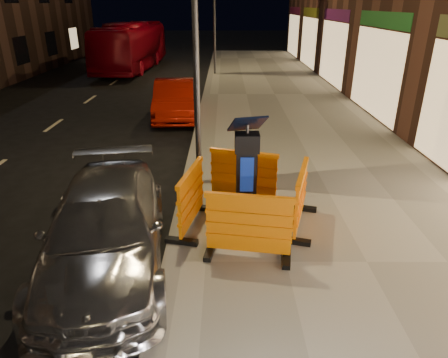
{
  "coord_description": "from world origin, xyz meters",
  "views": [
    {
      "loc": [
        0.81,
        -5.1,
        3.79
      ],
      "look_at": [
        0.8,
        1.0,
        1.1
      ],
      "focal_mm": 32.0,
      "sensor_mm": 36.0,
      "label": 1
    }
  ],
  "objects_px": {
    "barrier_back": "(243,177)",
    "barrier_front": "(249,227)",
    "barrier_kerbside": "(191,198)",
    "car_silver": "(110,262)",
    "parking_kiosk": "(246,176)",
    "car_red": "(175,117)",
    "barrier_bldgside": "(300,199)",
    "bus_doubledecker": "(134,69)"
  },
  "relations": [
    {
      "from": "barrier_front",
      "to": "car_silver",
      "type": "bearing_deg",
      "value": -171.6
    },
    {
      "from": "parking_kiosk",
      "to": "barrier_front",
      "type": "height_order",
      "value": "parking_kiosk"
    },
    {
      "from": "barrier_back",
      "to": "car_silver",
      "type": "height_order",
      "value": "barrier_back"
    },
    {
      "from": "bus_doubledecker",
      "to": "car_red",
      "type": "bearing_deg",
      "value": -69.01
    },
    {
      "from": "parking_kiosk",
      "to": "barrier_bldgside",
      "type": "relative_size",
      "value": 1.4
    },
    {
      "from": "parking_kiosk",
      "to": "bus_doubledecker",
      "type": "distance_m",
      "value": 20.52
    },
    {
      "from": "bus_doubledecker",
      "to": "barrier_back",
      "type": "bearing_deg",
      "value": -69.6
    },
    {
      "from": "parking_kiosk",
      "to": "barrier_kerbside",
      "type": "distance_m",
      "value": 1.04
    },
    {
      "from": "barrier_front",
      "to": "car_red",
      "type": "height_order",
      "value": "barrier_front"
    },
    {
      "from": "parking_kiosk",
      "to": "barrier_back",
      "type": "height_order",
      "value": "parking_kiosk"
    },
    {
      "from": "barrier_kerbside",
      "to": "bus_doubledecker",
      "type": "xyz_separation_m",
      "value": [
        -5.13,
        19.56,
        -0.68
      ]
    },
    {
      "from": "barrier_front",
      "to": "car_red",
      "type": "distance_m",
      "value": 9.21
    },
    {
      "from": "barrier_kerbside",
      "to": "bus_doubledecker",
      "type": "height_order",
      "value": "bus_doubledecker"
    },
    {
      "from": "barrier_kerbside",
      "to": "barrier_front",
      "type": "bearing_deg",
      "value": -122.77
    },
    {
      "from": "parking_kiosk",
      "to": "car_silver",
      "type": "distance_m",
      "value": 2.62
    },
    {
      "from": "barrier_back",
      "to": "barrier_kerbside",
      "type": "relative_size",
      "value": 1.0
    },
    {
      "from": "car_silver",
      "to": "bus_doubledecker",
      "type": "bearing_deg",
      "value": 91.4
    },
    {
      "from": "parking_kiosk",
      "to": "barrier_back",
      "type": "relative_size",
      "value": 1.4
    },
    {
      "from": "barrier_bldgside",
      "to": "car_silver",
      "type": "relative_size",
      "value": 0.31
    },
    {
      "from": "parking_kiosk",
      "to": "barrier_kerbside",
      "type": "bearing_deg",
      "value": -165.77
    },
    {
      "from": "parking_kiosk",
      "to": "bus_doubledecker",
      "type": "xyz_separation_m",
      "value": [
        -6.08,
        19.56,
        -1.11
      ]
    },
    {
      "from": "parking_kiosk",
      "to": "barrier_bldgside",
      "type": "height_order",
      "value": "parking_kiosk"
    },
    {
      "from": "barrier_back",
      "to": "car_silver",
      "type": "bearing_deg",
      "value": -122.37
    },
    {
      "from": "barrier_back",
      "to": "barrier_bldgside",
      "type": "bearing_deg",
      "value": -27.77
    },
    {
      "from": "parking_kiosk",
      "to": "barrier_front",
      "type": "relative_size",
      "value": 1.4
    },
    {
      "from": "car_silver",
      "to": "car_red",
      "type": "distance_m",
      "value": 8.89
    },
    {
      "from": "barrier_front",
      "to": "car_red",
      "type": "relative_size",
      "value": 0.35
    },
    {
      "from": "barrier_kerbside",
      "to": "car_silver",
      "type": "distance_m",
      "value": 1.69
    },
    {
      "from": "parking_kiosk",
      "to": "barrier_kerbside",
      "type": "height_order",
      "value": "parking_kiosk"
    },
    {
      "from": "car_red",
      "to": "car_silver",
      "type": "bearing_deg",
      "value": -94.94
    },
    {
      "from": "barrier_back",
      "to": "barrier_kerbside",
      "type": "distance_m",
      "value": 1.34
    },
    {
      "from": "barrier_kerbside",
      "to": "car_silver",
      "type": "height_order",
      "value": "barrier_kerbside"
    },
    {
      "from": "barrier_bldgside",
      "to": "car_red",
      "type": "distance_m",
      "value": 8.59
    },
    {
      "from": "barrier_back",
      "to": "car_red",
      "type": "relative_size",
      "value": 0.35
    },
    {
      "from": "parking_kiosk",
      "to": "barrier_bldgside",
      "type": "distance_m",
      "value": 1.04
    },
    {
      "from": "barrier_bldgside",
      "to": "car_red",
      "type": "relative_size",
      "value": 0.35
    },
    {
      "from": "barrier_back",
      "to": "bus_doubledecker",
      "type": "distance_m",
      "value": 19.6
    },
    {
      "from": "barrier_front",
      "to": "car_red",
      "type": "bearing_deg",
      "value": 112.86
    },
    {
      "from": "barrier_front",
      "to": "car_silver",
      "type": "xyz_separation_m",
      "value": [
        -2.19,
        0.03,
        -0.68
      ]
    },
    {
      "from": "barrier_back",
      "to": "barrier_front",
      "type": "bearing_deg",
      "value": -72.77
    },
    {
      "from": "car_silver",
      "to": "car_red",
      "type": "xyz_separation_m",
      "value": [
        0.03,
        8.89,
        0.0
      ]
    },
    {
      "from": "parking_kiosk",
      "to": "barrier_bldgside",
      "type": "bearing_deg",
      "value": 14.23
    }
  ]
}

